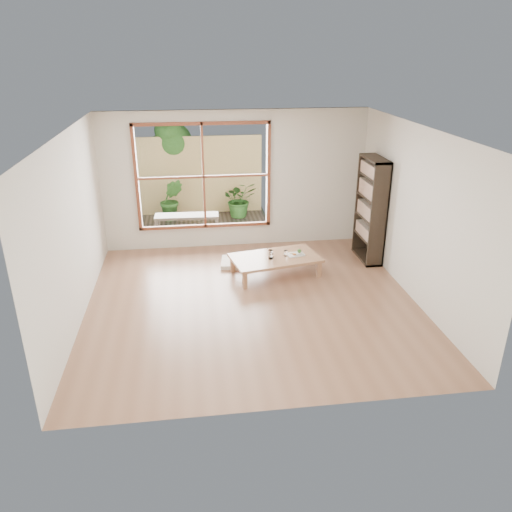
{
  "coord_description": "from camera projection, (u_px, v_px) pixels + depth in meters",
  "views": [
    {
      "loc": [
        -0.86,
        -6.77,
        3.65
      ],
      "look_at": [
        0.13,
        0.5,
        0.55
      ],
      "focal_mm": 35.0,
      "sensor_mm": 36.0,
      "label": 1
    }
  ],
  "objects": [
    {
      "name": "ground",
      "position": [
        252.0,
        302.0,
        7.71
      ],
      "size": [
        5.0,
        5.0,
        0.0
      ],
      "primitive_type": "plane",
      "color": "#916448",
      "rests_on": "ground"
    },
    {
      "name": "food_tray",
      "position": [
        296.0,
        254.0,
        8.6
      ],
      "size": [
        0.32,
        0.26,
        0.09
      ],
      "rotation": [
        0.0,
        0.0,
        0.21
      ],
      "color": "white",
      "rests_on": "low_table"
    },
    {
      "name": "shrub_left",
      "position": [
        171.0,
        200.0,
        11.09
      ],
      "size": [
        0.52,
        0.43,
        0.94
      ],
      "primitive_type": "imported",
      "rotation": [
        0.0,
        0.0,
        -0.02
      ],
      "color": "#2A5D22",
      "rests_on": "deck"
    },
    {
      "name": "glass_mid",
      "position": [
        286.0,
        253.0,
        8.54
      ],
      "size": [
        0.07,
        0.07,
        0.1
      ],
      "primitive_type": "cylinder",
      "color": "silver",
      "rests_on": "low_table"
    },
    {
      "name": "glass_tall",
      "position": [
        271.0,
        254.0,
        8.42
      ],
      "size": [
        0.08,
        0.08,
        0.15
      ],
      "primitive_type": "cylinder",
      "color": "silver",
      "rests_on": "low_table"
    },
    {
      "name": "glass_short",
      "position": [
        271.0,
        254.0,
        8.53
      ],
      "size": [
        0.06,
        0.06,
        0.08
      ],
      "primitive_type": "cylinder",
      "color": "silver",
      "rests_on": "low_table"
    },
    {
      "name": "shrub_right",
      "position": [
        240.0,
        199.0,
        11.33
      ],
      "size": [
        0.82,
        0.73,
        0.82
      ],
      "primitive_type": "imported",
      "rotation": [
        0.0,
        0.0,
        0.13
      ],
      "color": "#2A5D22",
      "rests_on": "deck"
    },
    {
      "name": "floor_cushion",
      "position": [
        236.0,
        262.0,
        9.01
      ],
      "size": [
        0.59,
        0.59,
        0.08
      ],
      "primitive_type": "cube",
      "rotation": [
        0.0,
        0.0,
        -0.14
      ],
      "color": "silver",
      "rests_on": "ground"
    },
    {
      "name": "glass_small",
      "position": [
        272.0,
        255.0,
        8.48
      ],
      "size": [
        0.06,
        0.06,
        0.07
      ],
      "primitive_type": "cylinder",
      "color": "silver",
      "rests_on": "low_table"
    },
    {
      "name": "garden_tree",
      "position": [
        169.0,
        142.0,
        11.35
      ],
      "size": [
        1.04,
        0.85,
        2.22
      ],
      "color": "#4C3D2D",
      "rests_on": "ground"
    },
    {
      "name": "garden_bench",
      "position": [
        187.0,
        218.0,
        10.29
      ],
      "size": [
        1.32,
        0.43,
        0.41
      ],
      "rotation": [
        0.0,
        0.0,
        -0.04
      ],
      "color": "black",
      "rests_on": "deck"
    },
    {
      "name": "low_table",
      "position": [
        275.0,
        259.0,
        8.54
      ],
      "size": [
        1.61,
        1.11,
        0.32
      ],
      "rotation": [
        0.0,
        0.0,
        0.2
      ],
      "color": "#9A6C4B",
      "rests_on": "ground"
    },
    {
      "name": "bookshelf",
      "position": [
        371.0,
        210.0,
        8.93
      ],
      "size": [
        0.3,
        0.85,
        1.88
      ],
      "primitive_type": "cube",
      "color": "black",
      "rests_on": "ground"
    },
    {
      "name": "deck",
      "position": [
        204.0,
        227.0,
        10.88
      ],
      "size": [
        2.8,
        2.0,
        0.05
      ],
      "primitive_type": "cube",
      "color": "#3E342D",
      "rests_on": "ground"
    },
    {
      "name": "bamboo_fence",
      "position": [
        201.0,
        176.0,
        11.45
      ],
      "size": [
        2.8,
        0.06,
        1.8
      ],
      "primitive_type": "cube",
      "color": "tan",
      "rests_on": "ground"
    }
  ]
}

